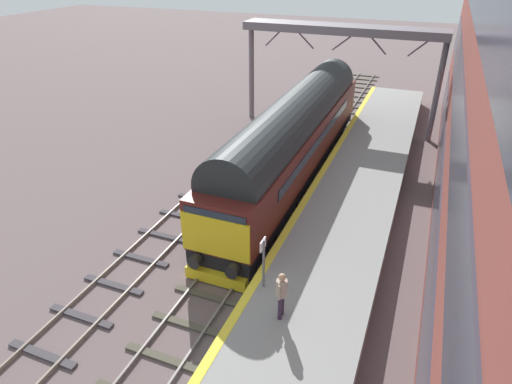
# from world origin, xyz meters

# --- Properties ---
(ground_plane) EXTENTS (140.00, 140.00, 0.00)m
(ground_plane) POSITION_xyz_m (0.00, 0.00, 0.00)
(ground_plane) COLOR #625252
(ground_plane) RESTS_ON ground
(track_main) EXTENTS (2.50, 60.00, 0.15)m
(track_main) POSITION_xyz_m (0.00, 0.00, 0.06)
(track_main) COLOR slate
(track_main) RESTS_ON ground
(track_adjacent_west) EXTENTS (2.50, 60.00, 0.15)m
(track_adjacent_west) POSITION_xyz_m (-3.46, -0.00, 0.06)
(track_adjacent_west) COLOR gray
(track_adjacent_west) RESTS_ON ground
(station_platform) EXTENTS (4.00, 44.00, 1.01)m
(station_platform) POSITION_xyz_m (3.60, 0.00, 0.50)
(station_platform) COLOR gray
(station_platform) RESTS_ON ground
(diesel_locomotive) EXTENTS (2.74, 18.82, 4.68)m
(diesel_locomotive) POSITION_xyz_m (0.00, 5.67, 2.48)
(diesel_locomotive) COLOR black
(diesel_locomotive) RESTS_ON ground
(platform_number_sign) EXTENTS (0.10, 0.44, 1.87)m
(platform_number_sign) POSITION_xyz_m (2.07, -4.19, 2.25)
(platform_number_sign) COLOR slate
(platform_number_sign) RESTS_ON station_platform
(waiting_passenger) EXTENTS (0.34, 0.51, 1.64)m
(waiting_passenger) POSITION_xyz_m (3.07, -5.29, 1.99)
(waiting_passenger) COLOR #37263C
(waiting_passenger) RESTS_ON station_platform
(overhead_footbridge) EXTENTS (12.76, 2.00, 6.76)m
(overhead_footbridge) POSITION_xyz_m (0.32, 14.14, 6.12)
(overhead_footbridge) COLOR slate
(overhead_footbridge) RESTS_ON ground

